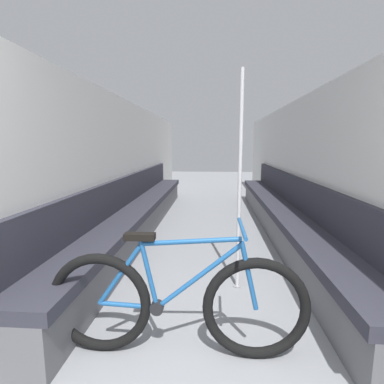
% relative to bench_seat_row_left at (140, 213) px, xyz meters
% --- Properties ---
extents(wall_left, '(0.10, 11.02, 2.12)m').
position_rel_bench_seat_row_left_xyz_m(wall_left, '(-0.27, -0.08, 0.75)').
color(wall_left, silver).
rests_on(wall_left, ground).
extents(wall_right, '(0.10, 11.02, 2.12)m').
position_rel_bench_seat_row_left_xyz_m(wall_right, '(2.55, -0.08, 0.75)').
color(wall_right, silver).
rests_on(wall_right, ground).
extents(bench_seat_row_left, '(0.49, 6.40, 0.93)m').
position_rel_bench_seat_row_left_xyz_m(bench_seat_row_left, '(0.00, 0.00, 0.00)').
color(bench_seat_row_left, '#5B5B60').
rests_on(bench_seat_row_left, ground).
extents(bench_seat_row_right, '(0.49, 6.40, 0.93)m').
position_rel_bench_seat_row_left_xyz_m(bench_seat_row_right, '(2.28, 0.00, 0.00)').
color(bench_seat_row_right, '#5B5B60').
rests_on(bench_seat_row_right, ground).
extents(bicycle, '(1.75, 0.46, 0.91)m').
position_rel_bench_seat_row_left_xyz_m(bicycle, '(0.96, -2.84, 0.06)').
color(bicycle, black).
rests_on(bicycle, ground).
extents(grab_pole_near, '(0.08, 0.08, 2.10)m').
position_rel_bench_seat_row_left_xyz_m(grab_pole_near, '(1.45, -1.83, 0.72)').
color(grab_pole_near, gray).
rests_on(grab_pole_near, ground).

